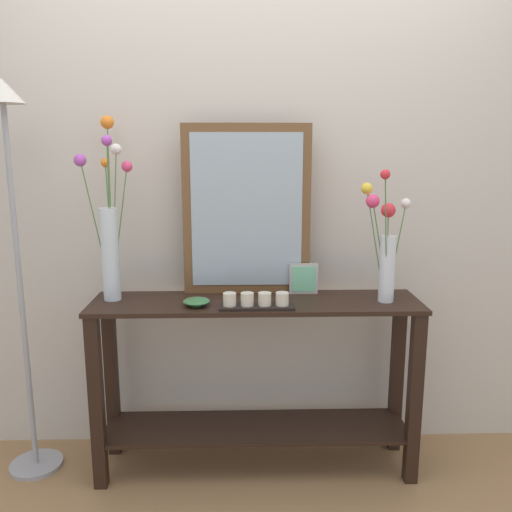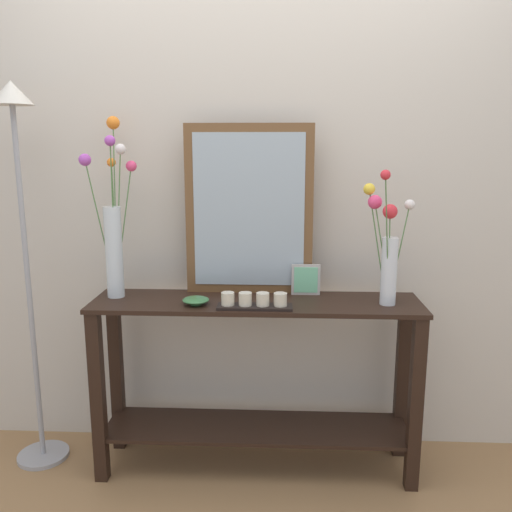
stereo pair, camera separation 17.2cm
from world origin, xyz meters
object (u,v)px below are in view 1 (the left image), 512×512
(console_table, at_px, (256,369))
(picture_frame_small, at_px, (304,279))
(vase_right, at_px, (385,245))
(candle_tray, at_px, (256,302))
(decorative_bowl, at_px, (197,301))
(mirror_leaning, at_px, (247,210))
(tall_vase_left, at_px, (109,229))
(floor_lamp, at_px, (14,217))

(console_table, distance_m, picture_frame_small, 0.47)
(vase_right, xyz_separation_m, picture_frame_small, (-0.34, 0.13, -0.18))
(console_table, height_order, vase_right, vase_right)
(picture_frame_small, bearing_deg, candle_tray, -135.95)
(picture_frame_small, xyz_separation_m, decorative_bowl, (-0.48, -0.18, -0.05))
(mirror_leaning, xyz_separation_m, vase_right, (0.60, -0.16, -0.13))
(mirror_leaning, height_order, vase_right, mirror_leaning)
(console_table, relative_size, decorative_bowl, 12.67)
(mirror_leaning, xyz_separation_m, picture_frame_small, (0.26, -0.03, -0.31))
(vase_right, bearing_deg, mirror_leaning, 165.16)
(vase_right, bearing_deg, tall_vase_left, 176.72)
(tall_vase_left, bearing_deg, console_table, -4.69)
(console_table, xyz_separation_m, picture_frame_small, (0.22, 0.11, 0.39))
(mirror_leaning, xyz_separation_m, tall_vase_left, (-0.60, -0.09, -0.07))
(mirror_leaning, bearing_deg, tall_vase_left, -171.54)
(mirror_leaning, distance_m, candle_tray, 0.44)
(tall_vase_left, height_order, decorative_bowl, tall_vase_left)
(tall_vase_left, bearing_deg, mirror_leaning, 8.46)
(tall_vase_left, relative_size, vase_right, 1.39)
(mirror_leaning, relative_size, decorative_bowl, 6.71)
(decorative_bowl, distance_m, floor_lamp, 0.86)
(vase_right, distance_m, decorative_bowl, 0.85)
(tall_vase_left, bearing_deg, picture_frame_small, 3.88)
(decorative_bowl, bearing_deg, floor_lamp, 173.26)
(candle_tray, bearing_deg, tall_vase_left, 165.86)
(candle_tray, distance_m, picture_frame_small, 0.32)
(decorative_bowl, bearing_deg, picture_frame_small, 20.78)
(console_table, bearing_deg, floor_lamp, 178.83)
(tall_vase_left, bearing_deg, floor_lamp, -175.47)
(picture_frame_small, distance_m, decorative_bowl, 0.52)
(decorative_bowl, xyz_separation_m, floor_lamp, (-0.78, 0.09, 0.35))
(mirror_leaning, distance_m, floor_lamp, 1.01)
(vase_right, bearing_deg, decorative_bowl, -176.17)
(mirror_leaning, bearing_deg, candle_tray, -81.98)
(decorative_bowl, bearing_deg, candle_tray, -8.33)
(picture_frame_small, bearing_deg, tall_vase_left, -176.12)
(decorative_bowl, relative_size, floor_lamp, 0.07)
(vase_right, relative_size, decorative_bowl, 5.05)
(floor_lamp, bearing_deg, candle_tray, -7.13)
(candle_tray, xyz_separation_m, picture_frame_small, (0.23, 0.22, 0.04))
(tall_vase_left, height_order, picture_frame_small, tall_vase_left)
(candle_tray, bearing_deg, decorative_bowl, 171.67)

